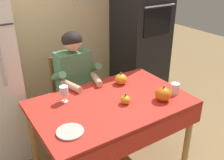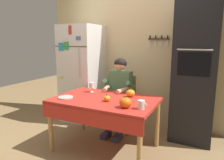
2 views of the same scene
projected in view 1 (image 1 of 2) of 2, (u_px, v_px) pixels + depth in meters
The scene contains 11 objects.
back_wall_assembly at pixel (57, 14), 3.03m from camera, with size 3.70×0.13×2.60m.
wall_oven at pixel (141, 29), 3.37m from camera, with size 0.60×0.64×2.10m.
dining_table at pixel (113, 110), 2.32m from camera, with size 1.40×0.90×0.74m.
chair_behind_person at pixel (71, 91), 2.96m from camera, with size 0.40×0.40×0.93m.
seated_person at pixel (77, 80), 2.72m from camera, with size 0.47×0.55×1.25m.
coffee_mug at pixel (175, 88), 2.42m from camera, with size 0.11×0.08×0.10m.
wine_glass at pixel (64, 91), 2.26m from camera, with size 0.08×0.08×0.15m.
pumpkin_large at pixel (121, 79), 2.60m from camera, with size 0.13×0.13×0.13m.
pumpkin_medium at pixel (163, 94), 2.30m from camera, with size 0.15×0.15×0.15m.
pumpkin_small at pixel (125, 100), 2.25m from camera, with size 0.09×0.09×0.10m.
serving_tray at pixel (70, 132), 1.89m from camera, with size 0.21×0.21×0.02m, color #B7B2A8.
Camera 1 is at (-1.09, -1.57, 1.91)m, focal length 41.19 mm.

